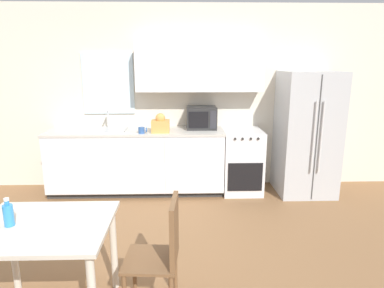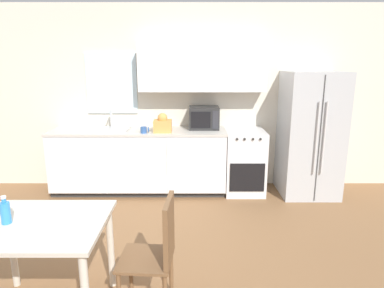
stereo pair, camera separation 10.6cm
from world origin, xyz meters
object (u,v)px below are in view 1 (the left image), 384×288
Objects in this scene: oven_range at (242,161)px; microwave at (201,118)px; dining_table at (44,240)px; drink_bottle at (8,214)px; coffee_mug at (142,130)px; dining_chair_side at (163,248)px; refrigerator at (307,134)px.

microwave is (-0.59, 0.11, 0.63)m from oven_range.
dining_table is (-1.88, -2.55, 0.19)m from oven_range.
microwave is 2.06× the size of drink_bottle.
coffee_mug is at bearing -159.14° from microwave.
microwave is 2.70m from dining_chair_side.
refrigerator is 4.10× the size of microwave.
dining_table is (-2.80, -2.50, -0.23)m from refrigerator.
dining_table is 1.03× the size of dining_chair_side.
oven_range reaches higher than dining_table.
dining_table is at bearing -138.25° from refrigerator.
dining_chair_side is (0.40, -2.29, -0.44)m from coffee_mug.
coffee_mug reaches higher than oven_range.
oven_range is 2.70m from dining_chair_side.
drink_bottle reaches higher than oven_range.
microwave is 0.45× the size of dining_table.
dining_table is 0.87m from dining_chair_side.
dining_chair_side is (0.86, 0.05, -0.11)m from dining_table.
drink_bottle is at bearing -140.31° from refrigerator.
refrigerator is 14.77× the size of coffee_mug.
dining_chair_side reaches higher than dining_table.
drink_bottle is at bearing -119.50° from microwave.
dining_chair_side is (-1.94, -2.44, -0.34)m from refrigerator.
coffee_mug is at bearing 73.92° from drink_bottle.
coffee_mug is at bearing 79.01° from dining_table.
dining_chair_side is 4.45× the size of drink_bottle.
oven_range is at bearing -18.20° from dining_chair_side.
drink_bottle is (-3.02, -2.51, -0.02)m from refrigerator.
microwave is at bearing 169.48° from oven_range.
refrigerator is 2.35m from coffee_mug.
oven_range is 0.87m from microwave.
microwave is at bearing 173.74° from refrigerator.
dining_chair_side is (-0.43, -2.61, -0.56)m from microwave.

